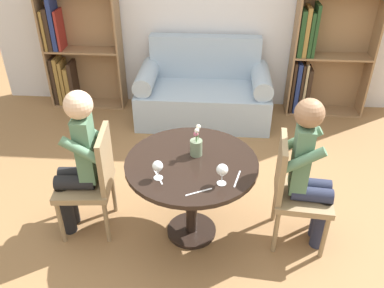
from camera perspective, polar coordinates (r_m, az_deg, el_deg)
ground_plane at (r=3.43m, az=-0.06°, el=-12.17°), size 16.00×16.00×0.00m
round_table at (r=3.04m, az=-0.07°, el=-4.50°), size 0.98×0.98×0.71m
couch at (r=4.85m, az=1.64°, el=7.10°), size 1.53×0.80×0.92m
bookshelf_left at (r=5.27m, az=-16.23°, el=12.11°), size 0.91×0.28×1.45m
bookshelf_right at (r=5.09m, az=17.35°, el=11.43°), size 0.91×0.28×1.45m
chair_left at (r=3.25m, az=-13.78°, el=-4.67°), size 0.45×0.45×0.90m
chair_right at (r=3.15m, az=14.14°, el=-6.02°), size 0.46×0.46×0.90m
person_left at (r=3.17m, az=-15.75°, el=-2.29°), size 0.44×0.36×1.24m
person_right at (r=3.06m, az=16.21°, el=-3.79°), size 0.44×0.36×1.24m
wine_glass_left at (r=2.76m, az=-4.85°, el=-3.19°), size 0.07×0.07×0.14m
wine_glass_right at (r=2.70m, az=4.26°, el=-3.71°), size 0.08×0.08×0.16m
flower_vase at (r=2.99m, az=0.60°, el=-0.22°), size 0.09×0.09×0.25m
knife_left_setting at (r=2.83m, az=-4.80°, el=-4.54°), size 0.09×0.18×0.00m
fork_left_setting at (r=2.82m, az=6.36°, el=-4.88°), size 0.05×0.19×0.00m
knife_right_setting at (r=2.69m, az=0.96°, el=-6.74°), size 0.17×0.10×0.00m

